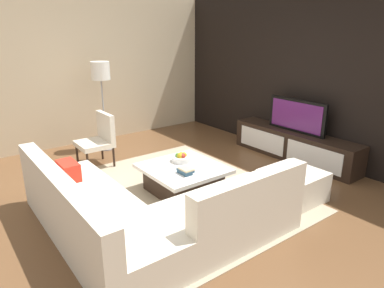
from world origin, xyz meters
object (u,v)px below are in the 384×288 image
object	(u,v)px
television	(297,116)
accent_chair_near	(99,137)
coffee_table	(183,179)
sectional_couch	(143,214)
fruit_bowl	(181,158)
ottoman	(293,185)
media_console	(294,145)
floor_lamp	(101,76)
book_stack	(185,171)

from	to	relation	value
television	accent_chair_near	xyz separation A→B (m)	(-1.78, -2.78, -0.29)
television	coffee_table	bearing A→B (deg)	-92.49
sectional_couch	fruit_bowl	size ratio (longest dim) A/B	9.04
coffee_table	ottoman	bearing A→B (deg)	44.49
media_console	ottoman	bearing A→B (deg)	-53.11
coffee_table	floor_lamp	xyz separation A→B (m)	(-2.39, -0.08, 1.17)
sectional_couch	accent_chair_near	bearing A→B (deg)	167.63
sectional_couch	coffee_table	distance (m)	1.18
book_stack	accent_chair_near	bearing A→B (deg)	-169.04
media_console	fruit_bowl	distance (m)	2.22
accent_chair_near	floor_lamp	distance (m)	1.21
media_console	accent_chair_near	distance (m)	3.31
fruit_bowl	book_stack	bearing A→B (deg)	-28.89
book_stack	coffee_table	bearing A→B (deg)	151.19
coffee_table	media_console	bearing A→B (deg)	87.51
ottoman	fruit_bowl	bearing A→B (deg)	-142.85
accent_chair_near	book_stack	xyz separation A→B (m)	(1.90, 0.37, -0.07)
accent_chair_near	ottoman	size ratio (longest dim) A/B	1.24
media_console	ottoman	xyz separation A→B (m)	(0.95, -1.27, -0.05)
accent_chair_near	ottoman	distance (m)	3.14
media_console	ottoman	size ratio (longest dim) A/B	3.37
floor_lamp	book_stack	distance (m)	2.78
coffee_table	accent_chair_near	distance (m)	1.77
floor_lamp	fruit_bowl	distance (m)	2.41
coffee_table	fruit_bowl	bearing A→B (deg)	151.01
sectional_couch	coffee_table	world-z (taller)	sectional_couch
ottoman	floor_lamp	bearing A→B (deg)	-162.09
media_console	coffee_table	xyz separation A→B (m)	(-0.10, -2.30, -0.05)
accent_chair_near	ottoman	world-z (taller)	accent_chair_near
television	floor_lamp	bearing A→B (deg)	-136.34
floor_lamp	ottoman	bearing A→B (deg)	17.91
media_console	floor_lamp	size ratio (longest dim) A/B	1.45
floor_lamp	fruit_bowl	xyz separation A→B (m)	(2.21, 0.18, -0.94)
fruit_bowl	floor_lamp	bearing A→B (deg)	-175.33
television	fruit_bowl	distance (m)	2.24
media_console	coffee_table	size ratio (longest dim) A/B	2.26
sectional_couch	ottoman	bearing A→B (deg)	78.23
television	sectional_couch	world-z (taller)	television
media_console	sectional_couch	world-z (taller)	sectional_couch
television	book_stack	world-z (taller)	television
coffee_table	book_stack	bearing A→B (deg)	-28.81
floor_lamp	ottoman	distance (m)	3.80
coffee_table	accent_chair_near	bearing A→B (deg)	-163.87
floor_lamp	ottoman	size ratio (longest dim) A/B	2.32
television	sectional_couch	distance (m)	3.37
accent_chair_near	floor_lamp	xyz separation A→B (m)	(-0.71, 0.41, 0.89)
ottoman	book_stack	distance (m)	1.44
media_console	coffee_table	distance (m)	2.30
media_console	book_stack	world-z (taller)	media_console
television	fruit_bowl	bearing A→B (deg)	-97.26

